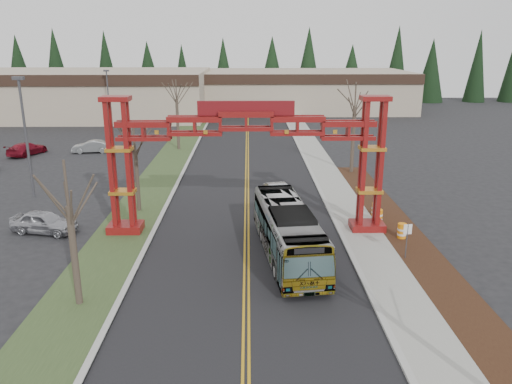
{
  "coord_description": "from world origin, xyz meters",
  "views": [
    {
      "loc": [
        0.13,
        -12.96,
        12.09
      ],
      "look_at": [
        0.56,
        14.0,
        3.94
      ],
      "focal_mm": 35.0,
      "sensor_mm": 36.0,
      "label": 1
    }
  ],
  "objects_px": {
    "transit_bus": "(288,232)",
    "bare_tree_median_near": "(69,207)",
    "light_pole_near": "(25,129)",
    "gateway_arch": "(246,143)",
    "bare_tree_right_far": "(355,108)",
    "barrel_mid": "(378,217)",
    "silver_sedan": "(278,193)",
    "retail_building_west": "(68,94)",
    "bare_tree_median_far": "(177,99)",
    "parked_car_mid_a": "(27,149)",
    "retail_building_east": "(302,90)",
    "parked_car_near_a": "(44,222)",
    "barrel_south": "(402,232)",
    "barrel_north": "(376,210)",
    "street_sign": "(407,234)",
    "light_pole_far": "(108,95)",
    "parked_car_far_a": "(91,147)",
    "bare_tree_median_mid": "(135,150)"
  },
  "relations": [
    {
      "from": "gateway_arch",
      "to": "retail_building_west",
      "type": "relative_size",
      "value": 0.4
    },
    {
      "from": "parked_car_far_a",
      "to": "retail_building_west",
      "type": "bearing_deg",
      "value": -164.81
    },
    {
      "from": "transit_bus",
      "to": "bare_tree_median_near",
      "type": "height_order",
      "value": "bare_tree_median_near"
    },
    {
      "from": "transit_bus",
      "to": "silver_sedan",
      "type": "xyz_separation_m",
      "value": [
        0.07,
        10.35,
        -0.84
      ]
    },
    {
      "from": "transit_bus",
      "to": "bare_tree_median_far",
      "type": "xyz_separation_m",
      "value": [
        -10.4,
        30.4,
        4.26
      ]
    },
    {
      "from": "bare_tree_right_far",
      "to": "barrel_mid",
      "type": "distance_m",
      "value": 15.15
    },
    {
      "from": "silver_sedan",
      "to": "barrel_south",
      "type": "bearing_deg",
      "value": -58.7
    },
    {
      "from": "gateway_arch",
      "to": "bare_tree_median_mid",
      "type": "relative_size",
      "value": 2.77
    },
    {
      "from": "bare_tree_right_far",
      "to": "barrel_south",
      "type": "xyz_separation_m",
      "value": [
        -0.14,
        -16.82,
        -5.69
      ]
    },
    {
      "from": "retail_building_east",
      "to": "street_sign",
      "type": "height_order",
      "value": "retail_building_east"
    },
    {
      "from": "silver_sedan",
      "to": "barrel_mid",
      "type": "xyz_separation_m",
      "value": [
        6.59,
        -5.1,
        -0.17
      ]
    },
    {
      "from": "gateway_arch",
      "to": "transit_bus",
      "type": "height_order",
      "value": "gateway_arch"
    },
    {
      "from": "parked_car_near_a",
      "to": "barrel_south",
      "type": "xyz_separation_m",
      "value": [
        23.18,
        -1.56,
        -0.21
      ]
    },
    {
      "from": "bare_tree_median_near",
      "to": "light_pole_near",
      "type": "distance_m",
      "value": 19.92
    },
    {
      "from": "bare_tree_median_near",
      "to": "barrel_mid",
      "type": "bearing_deg",
      "value": 32.14
    },
    {
      "from": "silver_sedan",
      "to": "bare_tree_median_far",
      "type": "bearing_deg",
      "value": 105.85
    },
    {
      "from": "bare_tree_median_near",
      "to": "bare_tree_median_far",
      "type": "bearing_deg",
      "value": 90.0
    },
    {
      "from": "gateway_arch",
      "to": "light_pole_near",
      "type": "relative_size",
      "value": 1.9
    },
    {
      "from": "bare_tree_median_mid",
      "to": "barrel_south",
      "type": "height_order",
      "value": "bare_tree_median_mid"
    },
    {
      "from": "silver_sedan",
      "to": "parked_car_far_a",
      "type": "xyz_separation_m",
      "value": [
        -20.14,
        18.51,
        -0.0
      ]
    },
    {
      "from": "street_sign",
      "to": "retail_building_east",
      "type": "bearing_deg",
      "value": 89.29
    },
    {
      "from": "retail_building_west",
      "to": "barrel_north",
      "type": "distance_m",
      "value": 64.62
    },
    {
      "from": "bare_tree_right_far",
      "to": "light_pole_far",
      "type": "bearing_deg",
      "value": 139.1
    },
    {
      "from": "light_pole_far",
      "to": "barrel_south",
      "type": "height_order",
      "value": "light_pole_far"
    },
    {
      "from": "retail_building_east",
      "to": "silver_sedan",
      "type": "xyz_separation_m",
      "value": [
        -7.53,
        -55.61,
        -2.82
      ]
    },
    {
      "from": "light_pole_far",
      "to": "barrel_north",
      "type": "xyz_separation_m",
      "value": [
        28.97,
        -38.3,
        -4.28
      ]
    },
    {
      "from": "gateway_arch",
      "to": "barrel_north",
      "type": "distance_m",
      "value": 11.07
    },
    {
      "from": "retail_building_west",
      "to": "transit_bus",
      "type": "relative_size",
      "value": 4.17
    },
    {
      "from": "silver_sedan",
      "to": "retail_building_west",
      "type": "bearing_deg",
      "value": 112.58
    },
    {
      "from": "parked_car_mid_a",
      "to": "barrel_south",
      "type": "distance_m",
      "value": 42.56
    },
    {
      "from": "gateway_arch",
      "to": "parked_car_mid_a",
      "type": "distance_m",
      "value": 34.41
    },
    {
      "from": "parked_car_near_a",
      "to": "barrel_north",
      "type": "relative_size",
      "value": 4.18
    },
    {
      "from": "gateway_arch",
      "to": "bare_tree_median_near",
      "type": "bearing_deg",
      "value": -130.18
    },
    {
      "from": "barrel_north",
      "to": "bare_tree_median_mid",
      "type": "bearing_deg",
      "value": 174.79
    },
    {
      "from": "parked_car_mid_a",
      "to": "retail_building_west",
      "type": "bearing_deg",
      "value": -59.93
    },
    {
      "from": "light_pole_near",
      "to": "light_pole_far",
      "type": "height_order",
      "value": "light_pole_near"
    },
    {
      "from": "light_pole_far",
      "to": "bare_tree_median_far",
      "type": "bearing_deg",
      "value": -51.23
    },
    {
      "from": "parked_car_far_a",
      "to": "bare_tree_median_far",
      "type": "distance_m",
      "value": 11.04
    },
    {
      "from": "retail_building_west",
      "to": "parked_car_near_a",
      "type": "relative_size",
      "value": 10.57
    },
    {
      "from": "parked_car_far_a",
      "to": "barrel_north",
      "type": "distance_m",
      "value": 34.85
    },
    {
      "from": "bare_tree_median_near",
      "to": "gateway_arch",
      "type": "bearing_deg",
      "value": 49.82
    },
    {
      "from": "transit_bus",
      "to": "barrel_north",
      "type": "height_order",
      "value": "transit_bus"
    },
    {
      "from": "transit_bus",
      "to": "light_pole_near",
      "type": "bearing_deg",
      "value": 142.01
    },
    {
      "from": "gateway_arch",
      "to": "barrel_mid",
      "type": "relative_size",
      "value": 17.15
    },
    {
      "from": "bare_tree_median_near",
      "to": "barrel_north",
      "type": "height_order",
      "value": "bare_tree_median_near"
    },
    {
      "from": "barrel_north",
      "to": "street_sign",
      "type": "bearing_deg",
      "value": -90.52
    },
    {
      "from": "gateway_arch",
      "to": "silver_sedan",
      "type": "distance_m",
      "value": 8.62
    },
    {
      "from": "bare_tree_right_far",
      "to": "light_pole_near",
      "type": "relative_size",
      "value": 0.9
    },
    {
      "from": "retail_building_west",
      "to": "transit_bus",
      "type": "bearing_deg",
      "value": -60.79
    },
    {
      "from": "street_sign",
      "to": "barrel_north",
      "type": "distance_m",
      "value": 7.4
    }
  ]
}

